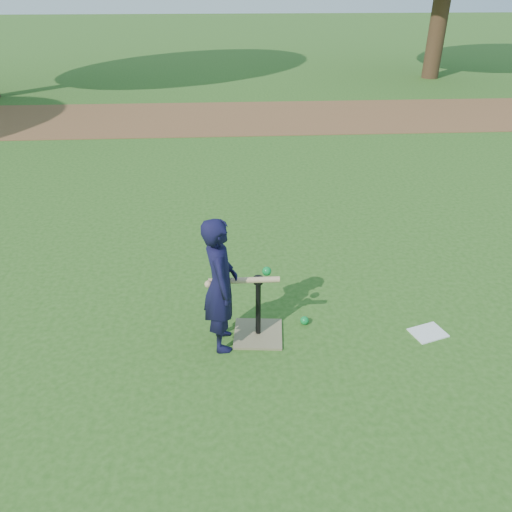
{
  "coord_description": "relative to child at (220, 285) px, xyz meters",
  "views": [
    {
      "loc": [
        0.1,
        -3.81,
        2.86
      ],
      "look_at": [
        0.35,
        0.05,
        0.65
      ],
      "focal_mm": 35.0,
      "sensor_mm": 36.0,
      "label": 1
    }
  ],
  "objects": [
    {
      "name": "ground",
      "position": [
        -0.03,
        0.34,
        -0.61
      ],
      "size": [
        80.0,
        80.0,
        0.0
      ],
      "primitive_type": "plane",
      "color": "#285116",
      "rests_on": "ground"
    },
    {
      "name": "dirt_strip",
      "position": [
        -0.03,
        7.84,
        -0.6
      ],
      "size": [
        24.0,
        3.0,
        0.01
      ],
      "primitive_type": "cube",
      "color": "brown",
      "rests_on": "ground"
    },
    {
      "name": "child",
      "position": [
        0.0,
        0.0,
        0.0
      ],
      "size": [
        0.33,
        0.47,
        1.21
      ],
      "primitive_type": "imported",
      "rotation": [
        0.0,
        0.0,
        1.66
      ],
      "color": "black",
      "rests_on": "ground"
    },
    {
      "name": "wiffle_ball_ground",
      "position": [
        0.76,
        0.22,
        -0.57
      ],
      "size": [
        0.08,
        0.08,
        0.08
      ],
      "primitive_type": "sphere",
      "color": "#0C8A35",
      "rests_on": "ground"
    },
    {
      "name": "clipboard",
      "position": [
        1.86,
        0.01,
        -0.6
      ],
      "size": [
        0.36,
        0.31,
        0.01
      ],
      "primitive_type": "cube",
      "rotation": [
        0.0,
        0.0,
        0.31
      ],
      "color": "white",
      "rests_on": "ground"
    },
    {
      "name": "batting_tee",
      "position": [
        0.32,
        0.09,
        -0.5
      ],
      "size": [
        0.47,
        0.47,
        0.61
      ],
      "color": "#817451",
      "rests_on": "ground"
    },
    {
      "name": "swing_action",
      "position": [
        0.21,
        0.08,
        -0.0
      ],
      "size": [
        0.63,
        0.22,
        0.09
      ],
      "color": "tan",
      "rests_on": "ground"
    }
  ]
}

